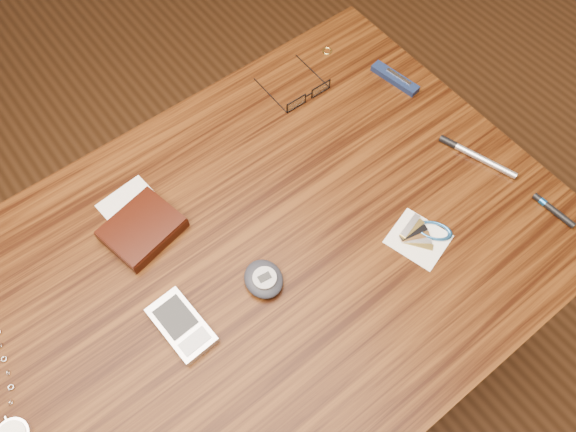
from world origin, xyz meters
The scene contains 12 objects.
ground centered at (0.00, 0.00, 0.00)m, with size 3.80×3.80×0.00m, color #472814.
desk centered at (0.00, 0.00, 0.65)m, with size 1.00×0.70×0.75m.
wallet_and_card centered at (-0.12, 0.15, 0.76)m, with size 0.13×0.16×0.03m.
eyeglasses centered at (0.27, 0.21, 0.76)m, with size 0.10×0.11×0.02m.
gold_ring centered at (0.38, 0.28, 0.75)m, with size 0.02×0.02×0.00m, color #E3CC65.
pocket_watch centered at (-0.42, 0.00, 0.76)m, with size 0.08×0.34×0.01m.
pda_phone centered at (-0.16, -0.02, 0.76)m, with size 0.06×0.11×0.02m.
pedometer centered at (-0.02, -0.04, 0.76)m, with size 0.07×0.08×0.03m.
notepad_keys centered at (0.24, -0.13, 0.75)m, with size 0.11×0.11×0.01m.
pocket_knife centered at (0.43, 0.14, 0.76)m, with size 0.04×0.10×0.01m.
silver_pen centered at (0.42, -0.07, 0.76)m, with size 0.06×0.14×0.01m.
black_blue_pen centered at (0.44, -0.23, 0.76)m, with size 0.02×0.08×0.01m.
Camera 1 is at (-0.19, -0.32, 1.57)m, focal length 35.00 mm.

